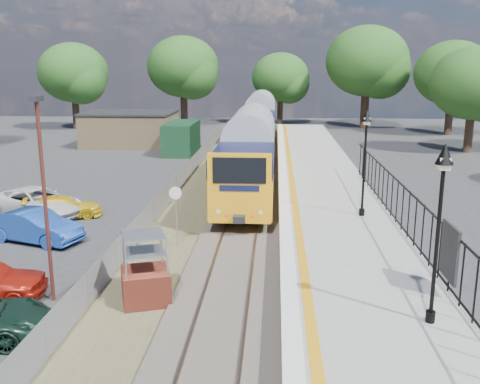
# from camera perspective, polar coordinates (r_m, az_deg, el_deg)

# --- Properties ---
(ground) EXTENTS (120.00, 120.00, 0.00)m
(ground) POSITION_cam_1_polar(r_m,az_deg,el_deg) (18.40, -1.13, -10.01)
(ground) COLOR #2D2D30
(ground) RESTS_ON ground
(track_bed) EXTENTS (5.90, 80.00, 0.29)m
(track_bed) POSITION_cam_1_polar(r_m,az_deg,el_deg) (27.53, -0.38, -1.82)
(track_bed) COLOR #473F38
(track_bed) RESTS_ON ground
(platform) EXTENTS (5.00, 70.00, 0.90)m
(platform) POSITION_cam_1_polar(r_m,az_deg,el_deg) (25.90, 9.72, -2.18)
(platform) COLOR gray
(platform) RESTS_ON ground
(platform_edge) EXTENTS (0.90, 70.00, 0.01)m
(platform_edge) POSITION_cam_1_polar(r_m,az_deg,el_deg) (25.64, 5.17, -1.14)
(platform_edge) COLOR silver
(platform_edge) RESTS_ON platform
(victorian_lamp_south) EXTENTS (0.44, 0.44, 4.60)m
(victorian_lamp_south) POSITION_cam_1_polar(r_m,az_deg,el_deg) (13.77, 20.69, -0.09)
(victorian_lamp_south) COLOR black
(victorian_lamp_south) RESTS_ON platform
(victorian_lamp_north) EXTENTS (0.44, 0.44, 4.60)m
(victorian_lamp_north) POSITION_cam_1_polar(r_m,az_deg,el_deg) (23.34, 13.27, 5.62)
(victorian_lamp_north) COLOR black
(victorian_lamp_north) RESTS_ON platform
(palisade_fence) EXTENTS (0.12, 26.00, 2.00)m
(palisade_fence) POSITION_cam_1_polar(r_m,az_deg,el_deg) (20.47, 18.03, -2.80)
(palisade_fence) COLOR black
(palisade_fence) RESTS_ON platform
(wire_fence) EXTENTS (0.06, 52.00, 1.20)m
(wire_fence) POSITION_cam_1_polar(r_m,az_deg,el_deg) (30.13, -7.15, 0.41)
(wire_fence) COLOR #999EA3
(wire_fence) RESTS_ON ground
(outbuilding) EXTENTS (10.80, 10.10, 3.12)m
(outbuilding) POSITION_cam_1_polar(r_m,az_deg,el_deg) (49.94, -10.64, 6.48)
(outbuilding) COLOR tan
(outbuilding) RESTS_ON ground
(tree_line) EXTENTS (56.80, 43.80, 11.88)m
(tree_line) POSITION_cam_1_polar(r_m,az_deg,el_deg) (58.83, 3.83, 12.65)
(tree_line) COLOR #332319
(tree_line) RESTS_ON ground
(train) EXTENTS (2.82, 40.83, 3.51)m
(train) POSITION_cam_1_polar(r_m,az_deg,el_deg) (42.56, 1.81, 6.66)
(train) COLOR orange
(train) RESTS_ON ground
(brick_plinth) EXTENTS (1.82, 1.82, 2.31)m
(brick_plinth) POSITION_cam_1_polar(r_m,az_deg,el_deg) (17.01, -10.09, -8.19)
(brick_plinth) COLOR maroon
(brick_plinth) RESTS_ON ground
(speed_sign) EXTENTS (0.52, 0.10, 2.56)m
(speed_sign) POSITION_cam_1_polar(r_m,az_deg,el_deg) (21.75, -6.86, -1.60)
(speed_sign) COLOR #999EA3
(speed_sign) RESTS_ON ground
(carpark_lamp) EXTENTS (0.25, 0.50, 6.43)m
(carpark_lamp) POSITION_cam_1_polar(r_m,az_deg,el_deg) (17.25, -20.19, 0.49)
(carpark_lamp) COLOR #4C1F19
(carpark_lamp) RESTS_ON ground
(car_blue) EXTENTS (4.40, 2.69, 1.37)m
(car_blue) POSITION_cam_1_polar(r_m,az_deg,el_deg) (24.18, -21.04, -3.43)
(car_blue) COLOR #183E95
(car_blue) RESTS_ON ground
(car_yellow) EXTENTS (3.96, 2.50, 1.07)m
(car_yellow) POSITION_cam_1_polar(r_m,az_deg,el_deg) (27.59, -18.33, -1.53)
(car_yellow) COLOR yellow
(car_yellow) RESTS_ON ground
(car_white) EXTENTS (5.54, 4.29, 1.40)m
(car_white) POSITION_cam_1_polar(r_m,az_deg,el_deg) (28.29, -20.84, -1.03)
(car_white) COLOR white
(car_white) RESTS_ON ground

